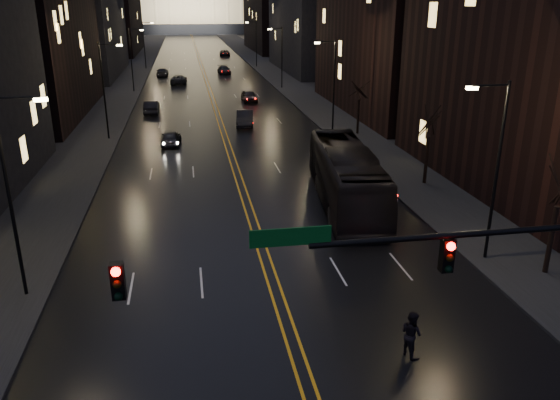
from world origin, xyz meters
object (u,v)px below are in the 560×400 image
pedestrian_b (411,334)px  bus (346,176)px  oncoming_car_b (152,107)px  oncoming_car_a (171,138)px  traffic_signal (522,265)px  receding_car_a (245,118)px

pedestrian_b → bus: bearing=-26.9°
bus → oncoming_car_b: size_ratio=2.95×
bus → oncoming_car_a: bearing=129.1°
traffic_signal → oncoming_car_a: size_ratio=4.21×
traffic_signal → bus: bearing=88.9°
bus → pedestrian_b: size_ratio=7.40×
traffic_signal → oncoming_car_b: (-13.51, 52.89, -4.35)m
bus → oncoming_car_a: (-11.38, 17.79, -1.19)m
traffic_signal → receding_car_a: 44.42m
oncoming_car_b → oncoming_car_a: bearing=100.1°
oncoming_car_b → pedestrian_b: pedestrian_b is taller
oncoming_car_a → oncoming_car_b: size_ratio=0.89×
oncoming_car_b → pedestrian_b: (11.73, -49.80, 0.16)m
oncoming_car_b → receding_car_a: bearing=140.1°
oncoming_car_b → receding_car_a: (10.10, -8.81, 0.06)m
oncoming_car_a → receding_car_a: receding_car_a is taller
receding_car_a → bus: bearing=-74.3°
bus → oncoming_car_a: bus is taller
traffic_signal → bus: size_ratio=1.27×
oncoming_car_a → pedestrian_b: (9.23, -33.82, 0.22)m
receding_car_a → pedestrian_b: (1.63, -40.99, 0.10)m
receding_car_a → pedestrian_b: pedestrian_b is taller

